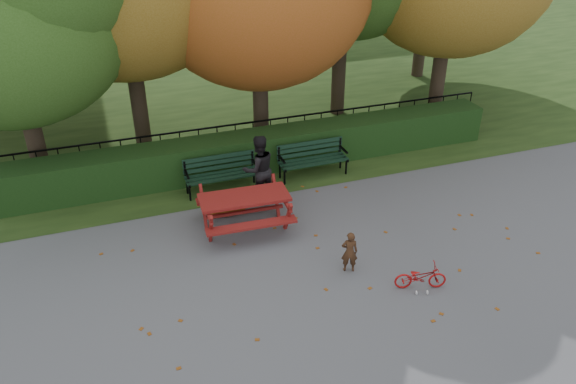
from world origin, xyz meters
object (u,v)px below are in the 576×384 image
object	(u,v)px
child	(350,252)
adult	(259,169)
bench_right	(312,157)
bicycle	(421,277)
picnic_table	(245,203)
bench_left	(221,171)

from	to	relation	value
child	adult	distance (m)	3.36
bench_right	bicycle	bearing A→B (deg)	-87.27
picnic_table	bench_left	bearing A→B (deg)	95.20
picnic_table	bicycle	xyz separation A→B (m)	(2.56, -3.08, -0.38)
picnic_table	child	world-z (taller)	picnic_table
bicycle	bench_left	bearing A→B (deg)	44.98
picnic_table	bicycle	size ratio (longest dim) A/B	2.04
bench_right	adult	world-z (taller)	adult
picnic_table	bicycle	bearing A→B (deg)	-47.34
child	bench_left	bearing A→B (deg)	-48.51
child	bicycle	distance (m)	1.42
bench_right	bicycle	distance (m)	4.97
adult	bicycle	distance (m)	4.61
bench_left	picnic_table	xyz separation A→B (m)	(0.07, -1.88, 0.12)
picnic_table	adult	bearing A→B (deg)	61.55
bench_left	picnic_table	world-z (taller)	picnic_table
bench_left	adult	size ratio (longest dim) A/B	1.07
bench_left	child	size ratio (longest dim) A/B	2.02
bench_right	child	bearing A→B (deg)	-101.37
bench_right	picnic_table	xyz separation A→B (m)	(-2.33, -1.88, 0.12)
bench_right	child	distance (m)	4.11
bench_right	child	size ratio (longest dim) A/B	2.02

